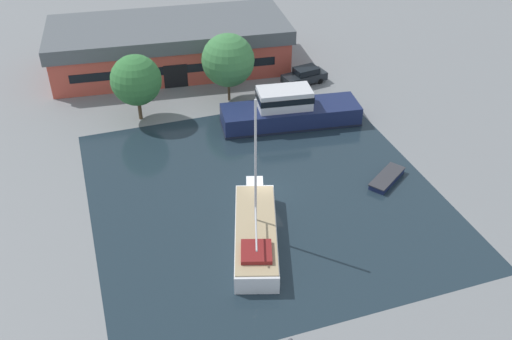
{
  "coord_description": "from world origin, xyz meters",
  "views": [
    {
      "loc": [
        -11.58,
        -32.89,
        26.71
      ],
      "look_at": [
        0.0,
        1.98,
        1.0
      ],
      "focal_mm": 40.0,
      "sensor_mm": 36.0,
      "label": 1
    }
  ],
  "objects_px": {
    "warehouse_building": "(170,45)",
    "sailboat_moored": "(256,232)",
    "parked_car": "(305,76)",
    "motor_cruiser": "(289,111)",
    "quay_tree_by_water": "(136,80)",
    "quay_tree_near_building": "(228,60)",
    "small_dinghy": "(387,178)"
  },
  "relations": [
    {
      "from": "warehouse_building",
      "to": "quay_tree_by_water",
      "type": "relative_size",
      "value": 4.16
    },
    {
      "from": "quay_tree_near_building",
      "to": "sailboat_moored",
      "type": "height_order",
      "value": "sailboat_moored"
    },
    {
      "from": "quay_tree_near_building",
      "to": "sailboat_moored",
      "type": "bearing_deg",
      "value": -101.11
    },
    {
      "from": "quay_tree_near_building",
      "to": "small_dinghy",
      "type": "height_order",
      "value": "quay_tree_near_building"
    },
    {
      "from": "parked_car",
      "to": "small_dinghy",
      "type": "xyz_separation_m",
      "value": [
        -0.43,
        -18.19,
        -0.59
      ]
    },
    {
      "from": "quay_tree_near_building",
      "to": "sailboat_moored",
      "type": "distance_m",
      "value": 21.14
    },
    {
      "from": "motor_cruiser",
      "to": "small_dinghy",
      "type": "bearing_deg",
      "value": -151.9
    },
    {
      "from": "quay_tree_near_building",
      "to": "sailboat_moored",
      "type": "relative_size",
      "value": 0.62
    },
    {
      "from": "quay_tree_by_water",
      "to": "parked_car",
      "type": "height_order",
      "value": "quay_tree_by_water"
    },
    {
      "from": "warehouse_building",
      "to": "quay_tree_near_building",
      "type": "relative_size",
      "value": 3.85
    },
    {
      "from": "parked_car",
      "to": "motor_cruiser",
      "type": "height_order",
      "value": "motor_cruiser"
    },
    {
      "from": "warehouse_building",
      "to": "sailboat_moored",
      "type": "distance_m",
      "value": 30.04
    },
    {
      "from": "sailboat_moored",
      "to": "motor_cruiser",
      "type": "xyz_separation_m",
      "value": [
        7.96,
        14.33,
        0.51
      ]
    },
    {
      "from": "parked_car",
      "to": "motor_cruiser",
      "type": "xyz_separation_m",
      "value": [
        -4.56,
        -7.23,
        0.43
      ]
    },
    {
      "from": "quay_tree_near_building",
      "to": "parked_car",
      "type": "relative_size",
      "value": 1.4
    },
    {
      "from": "warehouse_building",
      "to": "parked_car",
      "type": "distance_m",
      "value": 15.05
    },
    {
      "from": "warehouse_building",
      "to": "quay_tree_by_water",
      "type": "xyz_separation_m",
      "value": [
        -5.04,
        -10.46,
        1.44
      ]
    },
    {
      "from": "quay_tree_by_water",
      "to": "warehouse_building",
      "type": "bearing_deg",
      "value": 64.27
    },
    {
      "from": "quay_tree_by_water",
      "to": "motor_cruiser",
      "type": "relative_size",
      "value": 0.48
    },
    {
      "from": "quay_tree_by_water",
      "to": "motor_cruiser",
      "type": "xyz_separation_m",
      "value": [
        12.84,
        -5.19,
        -2.68
      ]
    },
    {
      "from": "quay_tree_near_building",
      "to": "small_dinghy",
      "type": "xyz_separation_m",
      "value": [
        8.07,
        -17.09,
        -3.99
      ]
    },
    {
      "from": "warehouse_building",
      "to": "quay_tree_by_water",
      "type": "distance_m",
      "value": 11.7
    },
    {
      "from": "warehouse_building",
      "to": "quay_tree_near_building",
      "type": "height_order",
      "value": "quay_tree_near_building"
    },
    {
      "from": "quay_tree_by_water",
      "to": "sailboat_moored",
      "type": "distance_m",
      "value": 20.38
    },
    {
      "from": "warehouse_building",
      "to": "small_dinghy",
      "type": "xyz_separation_m",
      "value": [
        11.93,
        -26.61,
        -2.26
      ]
    },
    {
      "from": "motor_cruiser",
      "to": "small_dinghy",
      "type": "relative_size",
      "value": 3.28
    },
    {
      "from": "parked_car",
      "to": "quay_tree_near_building",
      "type": "bearing_deg",
      "value": 88.61
    },
    {
      "from": "quay_tree_near_building",
      "to": "small_dinghy",
      "type": "bearing_deg",
      "value": -64.71
    },
    {
      "from": "warehouse_building",
      "to": "parked_car",
      "type": "xyz_separation_m",
      "value": [
        12.36,
        -8.42,
        -1.66
      ]
    },
    {
      "from": "small_dinghy",
      "to": "quay_tree_by_water",
      "type": "bearing_deg",
      "value": 11.52
    },
    {
      "from": "parked_car",
      "to": "small_dinghy",
      "type": "distance_m",
      "value": 18.21
    },
    {
      "from": "warehouse_building",
      "to": "parked_car",
      "type": "height_order",
      "value": "warehouse_building"
    }
  ]
}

